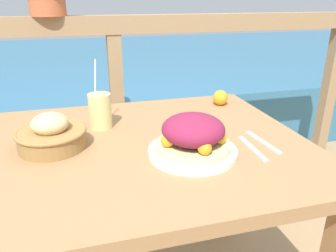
{
  "coord_description": "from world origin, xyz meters",
  "views": [
    {
      "loc": [
        -0.18,
        -0.96,
        1.23
      ],
      "look_at": [
        0.07,
        -0.03,
        0.84
      ],
      "focal_mm": 35.0,
      "sensor_mm": 36.0,
      "label": 1
    }
  ],
  "objects": [
    {
      "name": "sea_backdrop",
      "position": [
        0.0,
        3.24,
        0.26
      ],
      "size": [
        12.0,
        4.0,
        0.52
      ],
      "color": "teal",
      "rests_on": "ground_plane"
    },
    {
      "name": "patio_table",
      "position": [
        0.0,
        0.0,
        0.67
      ],
      "size": [
        1.07,
        0.89,
        0.78
      ],
      "color": "#997047",
      "rests_on": "ground_plane"
    },
    {
      "name": "drink_glass",
      "position": [
        -0.12,
        0.17,
        0.84
      ],
      "size": [
        0.08,
        0.08,
        0.24
      ],
      "color": "#DBCC7F",
      "rests_on": "patio_table"
    },
    {
      "name": "bread_basket",
      "position": [
        -0.29,
        0.04,
        0.82
      ],
      "size": [
        0.22,
        0.22,
        0.12
      ],
      "color": "olive",
      "rests_on": "patio_table"
    },
    {
      "name": "fork",
      "position": [
        0.32,
        -0.14,
        0.78
      ],
      "size": [
        0.02,
        0.18,
        0.0
      ],
      "color": "silver",
      "rests_on": "patio_table"
    },
    {
      "name": "railing_fence",
      "position": [
        0.0,
        0.74,
        0.85
      ],
      "size": [
        2.8,
        0.08,
        1.14
      ],
      "color": "#937551",
      "rests_on": "ground_plane"
    },
    {
      "name": "orange_near_basket",
      "position": [
        0.4,
        0.3,
        0.81
      ],
      "size": [
        0.07,
        0.07,
        0.07
      ],
      "color": "orange",
      "rests_on": "patio_table"
    },
    {
      "name": "salad_plate",
      "position": [
        0.12,
        -0.13,
        0.83
      ],
      "size": [
        0.27,
        0.27,
        0.13
      ],
      "color": "white",
      "rests_on": "patio_table"
    },
    {
      "name": "knife",
      "position": [
        0.37,
        -0.1,
        0.78
      ],
      "size": [
        0.03,
        0.18,
        0.0
      ],
      "color": "silver",
      "rests_on": "patio_table"
    }
  ]
}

